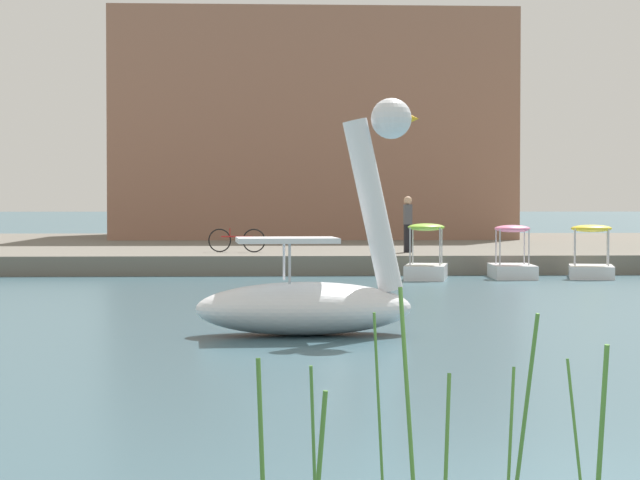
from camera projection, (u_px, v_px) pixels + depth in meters
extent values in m
cube|color=#6B665B|center=(313.00, 248.00, 48.31)|extent=(111.41, 27.46, 0.56)
ellipsoid|color=white|center=(304.00, 309.00, 18.89)|extent=(3.42, 1.69, 0.82)
cylinder|color=white|center=(373.00, 205.00, 18.96)|extent=(0.96, 0.44, 2.70)
sphere|color=white|center=(391.00, 118.00, 18.95)|extent=(0.67, 0.67, 0.63)
cone|color=yellow|center=(407.00, 119.00, 18.98)|extent=(0.38, 0.37, 0.35)
cube|color=white|center=(287.00, 240.00, 18.83)|extent=(1.60, 1.30, 0.08)
cylinder|color=silver|center=(290.00, 263.00, 18.30)|extent=(0.04, 0.04, 0.65)
cylinder|color=silver|center=(284.00, 260.00, 19.38)|extent=(0.04, 0.04, 0.65)
cube|color=white|center=(591.00, 272.00, 33.49)|extent=(1.56, 2.09, 0.35)
ellipsoid|color=yellow|center=(591.00, 228.00, 33.45)|extent=(1.29, 1.16, 0.20)
cylinder|color=#B7B7BF|center=(574.00, 246.00, 33.91)|extent=(0.04, 0.04, 1.01)
cylinder|color=#B7B7BF|center=(607.00, 247.00, 33.76)|extent=(0.04, 0.04, 1.01)
cylinder|color=#B7B7BF|center=(575.00, 247.00, 33.18)|extent=(0.04, 0.04, 1.01)
cylinder|color=#B7B7BF|center=(609.00, 247.00, 33.02)|extent=(0.04, 0.04, 1.01)
cube|color=white|center=(512.00, 271.00, 33.49)|extent=(1.24, 2.15, 0.37)
ellipsoid|color=pink|center=(512.00, 229.00, 33.46)|extent=(1.03, 1.08, 0.20)
cylinder|color=#B7B7BF|center=(496.00, 246.00, 33.88)|extent=(0.04, 0.04, 0.98)
cylinder|color=#B7B7BF|center=(524.00, 246.00, 33.87)|extent=(0.04, 0.04, 0.98)
cylinder|color=#B7B7BF|center=(500.00, 247.00, 33.07)|extent=(0.04, 0.04, 0.98)
cylinder|color=#B7B7BF|center=(529.00, 247.00, 33.05)|extent=(0.04, 0.04, 0.98)
cube|color=white|center=(426.00, 272.00, 33.03)|extent=(1.44, 2.19, 0.39)
ellipsoid|color=#8CCC38|center=(426.00, 227.00, 32.99)|extent=(1.21, 1.38, 0.20)
cylinder|color=#B7B7BF|center=(413.00, 245.00, 33.55)|extent=(0.04, 0.04, 1.01)
cylinder|color=#B7B7BF|center=(442.00, 245.00, 33.43)|extent=(0.04, 0.04, 1.01)
cylinder|color=#B7B7BF|center=(410.00, 246.00, 32.59)|extent=(0.04, 0.04, 1.01)
cylinder|color=#B7B7BF|center=(440.00, 247.00, 32.47)|extent=(0.04, 0.04, 1.01)
cube|color=black|center=(408.00, 238.00, 37.19)|extent=(0.23, 0.22, 0.85)
cube|color=#4C4C51|center=(408.00, 214.00, 37.17)|extent=(0.25, 0.25, 0.60)
sphere|color=tan|center=(408.00, 200.00, 37.16)|extent=(0.25, 0.25, 0.25)
torus|color=black|center=(254.00, 241.00, 37.15)|extent=(0.71, 0.21, 0.72)
torus|color=black|center=(220.00, 240.00, 37.35)|extent=(0.71, 0.21, 0.72)
cube|color=#A51E1E|center=(237.00, 237.00, 37.25)|extent=(0.95, 0.26, 0.04)
cylinder|color=#A51E1E|center=(230.00, 233.00, 37.28)|extent=(0.03, 0.03, 0.31)
cube|color=#996B56|center=(309.00, 132.00, 56.16)|extent=(16.78, 12.90, 9.53)
cylinder|color=#4C7F33|center=(602.00, 422.00, 8.33)|extent=(0.06, 0.16, 1.07)
cylinder|color=#4C7F33|center=(525.00, 420.00, 7.60)|extent=(0.14, 0.20, 1.34)
cylinder|color=#4C7F33|center=(576.00, 439.00, 7.85)|extent=(0.12, 0.08, 1.02)
cylinder|color=#4C7F33|center=(314.00, 451.00, 7.39)|extent=(0.06, 0.16, 1.05)
cylinder|color=#4C7F33|center=(447.00, 449.00, 7.72)|extent=(0.07, 0.13, 0.94)
cylinder|color=#4C7F33|center=(510.00, 446.00, 7.70)|extent=(0.09, 0.13, 0.99)
cylinder|color=#4C7F33|center=(408.00, 399.00, 8.04)|extent=(0.11, 0.23, 1.46)
cylinder|color=#4C7F33|center=(379.00, 421.00, 7.58)|extent=(0.09, 0.09, 1.35)
cylinder|color=#4C7F33|center=(261.00, 437.00, 7.92)|extent=(0.07, 0.08, 1.02)
cylinder|color=#4C7F33|center=(320.00, 455.00, 7.82)|extent=(0.09, 0.09, 0.83)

